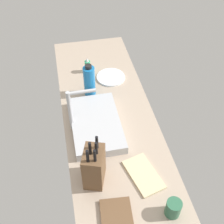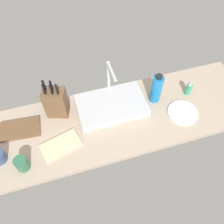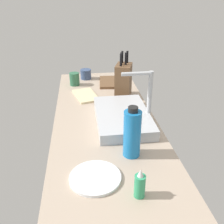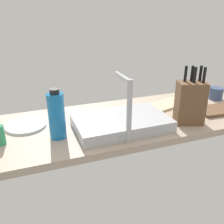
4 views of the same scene
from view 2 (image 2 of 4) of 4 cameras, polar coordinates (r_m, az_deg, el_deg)
The scene contains 10 objects.
countertop_slab at distance 155.54cm, azimuth 2.62°, elevation -1.57°, with size 185.79×56.88×3.50cm, color tan.
sink_basin at distance 156.02cm, azimuth -0.14°, elevation 1.66°, with size 46.27×28.65×5.61cm, color #B7BABF.
faucet at distance 152.85cm, azimuth -0.61°, elevation 8.63°, with size 5.50×16.52×28.91cm.
knife_block at distance 151.15cm, azimuth -13.80°, elevation 2.35°, with size 16.22×13.58×29.73cm.
cutting_board at distance 159.21cm, azimuth -21.92°, elevation -3.94°, with size 25.41×14.79×1.80cm, color brown.
soap_bottle at distance 171.34cm, azimuth 18.51°, elevation 5.52°, with size 4.04×4.04×11.77cm.
water_bottle at distance 157.48cm, azimuth 10.99°, elevation 5.73°, with size 7.63×7.63×23.53cm.
dinner_plate at distance 162.45cm, azimuth 17.20°, elevation -0.14°, with size 20.44×20.44×1.20cm, color white.
dish_towel at distance 145.88cm, azimuth -12.57°, elevation -8.08°, with size 23.88×13.40×1.20cm, color beige.
coffee_mug at distance 142.45cm, azimuth -21.54°, elevation -11.90°, with size 7.30×7.30×9.44cm, color #2D6647.
Camera 2 is at (-31.59, -80.45, 131.07)cm, focal length 36.70 mm.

